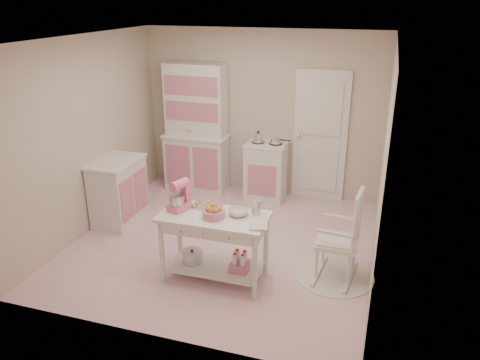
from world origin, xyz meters
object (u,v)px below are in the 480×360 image
Objects in this scene: hutch at (196,128)px; work_table at (214,247)px; stand_mixer at (179,196)px; base_cabinet at (118,191)px; rocking_chair at (338,234)px; stove at (266,171)px; bread_basket at (214,214)px.

work_table is (1.21, -2.45, -0.64)m from hutch.
stand_mixer is (-0.42, 0.02, 0.57)m from work_table.
base_cabinet is 0.84× the size of rocking_chair.
hutch is 1.69m from base_cabinet.
stove is 0.77× the size of work_table.
stand_mixer is at bearing 177.27° from work_table.
stove is 2.71× the size of stand_mixer.
base_cabinet is 2.13m from bread_basket.
stand_mixer reaches higher than work_table.
work_table is at bearing -28.24° from base_cabinet.
stove reaches higher than work_table.
stand_mixer is (0.79, -2.43, -0.07)m from hutch.
stand_mixer is at bearing 170.96° from bread_basket.
hutch reaches higher than base_cabinet.
hutch is 2.55m from stand_mixer.
work_table is (1.81, -0.97, -0.06)m from base_cabinet.
hutch is at bearing 67.92° from base_cabinet.
stove is 2.36m from rocking_chair.
base_cabinet is at bearing 176.08° from rocking_chair.
base_cabinet is at bearing -141.61° from stove.
rocking_chair is (1.33, -1.95, 0.09)m from stove.
rocking_chair is (2.53, -2.00, -0.49)m from hutch.
rocking_chair reaches higher than base_cabinet.
base_cabinet is 2.71× the size of stand_mixer.
work_table is 3.53× the size of stand_mixer.
rocking_chair is at bearing -9.59° from base_cabinet.
bread_basket is (0.44, -0.07, -0.12)m from stand_mixer.
base_cabinet is at bearing -112.08° from hutch.
hutch is at bearing 147.27° from rocking_chair.
work_table is at bearing -63.67° from hutch.
bread_basket is at bearing -29.19° from base_cabinet.
hutch reaches higher than work_table.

